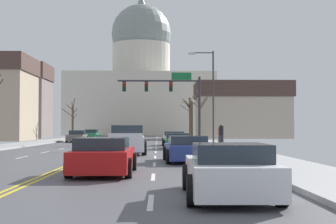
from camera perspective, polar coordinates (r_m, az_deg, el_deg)
ground at (r=34.56m, az=-7.25°, el=-4.38°), size 20.00×180.00×0.20m
signal_gantry at (r=46.46m, az=0.21°, el=2.35°), size 7.91×0.41×6.69m
street_lamp_right at (r=40.37m, az=4.92°, el=2.66°), size 2.12×0.24×7.76m
capitol_building at (r=104.92m, az=-3.16°, el=2.96°), size 30.39×19.37×30.52m
sedan_near_00 at (r=43.06m, az=0.69°, el=-3.13°), size 2.12×4.49×1.23m
sedan_near_01 at (r=36.15m, az=1.09°, el=-3.43°), size 2.10×4.52×1.15m
pickup_truck_near_02 at (r=29.46m, az=-4.81°, el=-3.39°), size 2.46×5.84×1.70m
sedan_near_03 at (r=22.24m, az=2.25°, el=-4.40°), size 2.18×4.30×1.18m
sedan_near_04 at (r=16.50m, az=-7.53°, el=-5.17°), size 2.07×4.54×1.23m
sedan_near_05 at (r=11.01m, az=7.12°, el=-6.91°), size 2.04×4.29×1.21m
sedan_oncoming_00 at (r=54.21m, az=-10.57°, el=-2.83°), size 2.11×4.67×1.27m
sedan_oncoming_01 at (r=67.01m, az=-8.96°, el=-2.62°), size 2.02×4.50×1.32m
sedan_oncoming_02 at (r=79.98m, az=-5.18°, el=-2.53°), size 1.96×4.26×1.29m
sedan_oncoming_03 at (r=93.86m, az=-4.46°, el=-2.44°), size 2.04×4.52×1.21m
flank_building_01 at (r=75.78m, az=-17.07°, el=1.26°), size 8.95×7.73×10.97m
flank_building_02 at (r=73.07m, az=8.64°, el=0.24°), size 13.77×8.65×8.25m
bare_tree_00 at (r=63.12m, az=2.75°, el=-0.79°), size 1.67×0.89×5.21m
bare_tree_02 at (r=57.24m, az=3.70°, el=-0.16°), size 2.44×2.02×6.07m
bare_tree_03 at (r=68.30m, az=-11.09°, el=-0.84°), size 2.30×2.64×5.50m
bare_tree_04 at (r=81.67m, az=2.58°, el=-0.43°), size 2.78×1.57×6.85m
pedestrian_00 at (r=36.94m, az=6.25°, el=-2.50°), size 0.35×0.34×1.77m
pedestrian_01 at (r=41.56m, az=6.14°, el=-2.54°), size 0.35×0.34×1.63m
bicycle_parked at (r=38.47m, az=6.14°, el=-3.43°), size 0.12×1.77×0.85m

